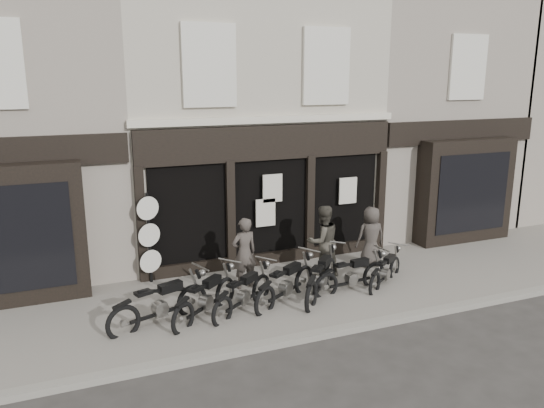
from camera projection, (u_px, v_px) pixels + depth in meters
name	position (u px, v px, depth m)	size (l,w,h in m)	color
ground_plane	(318.00, 308.00, 12.07)	(90.00, 90.00, 0.00)	#2D2B28
pavement	(302.00, 291.00, 12.87)	(30.00, 4.20, 0.12)	slate
kerb	(346.00, 329.00, 10.93)	(30.00, 0.25, 0.13)	gray
central_building	(235.00, 111.00, 16.48)	(7.30, 6.22, 8.34)	#A89F90
neighbour_left	(9.00, 119.00, 14.13)	(5.60, 6.73, 8.34)	gray
neighbour_right	(406.00, 108.00, 18.74)	(5.60, 6.73, 8.34)	gray
motorcycle_0	(160.00, 308.00, 11.05)	(2.27, 1.10, 1.13)	black
motorcycle_1	(206.00, 301.00, 11.41)	(1.88, 1.64, 1.08)	black
motorcycle_2	(243.00, 296.00, 11.70)	(1.87, 1.49, 1.04)	black
motorcycle_3	(286.00, 287.00, 12.17)	(2.04, 1.46, 1.09)	black
motorcycle_4	(321.00, 281.00, 12.49)	(1.81, 1.92, 1.14)	black
motorcycle_5	(352.00, 278.00, 12.79)	(2.13, 0.61, 1.02)	black
motorcycle_6	(385.00, 273.00, 13.18)	(1.69, 1.32, 0.93)	black
man_left	(244.00, 253.00, 12.75)	(0.64, 0.42, 1.76)	#3E3833
man_centre	(323.00, 241.00, 13.51)	(0.91, 0.71, 1.86)	#3D3931
man_right	(371.00, 237.00, 14.27)	(0.80, 0.52, 1.64)	#3B3531
advert_sign_post	(149.00, 242.00, 13.04)	(0.57, 0.38, 2.40)	black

